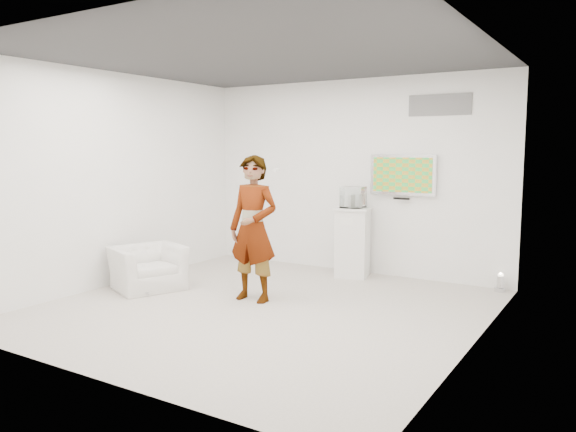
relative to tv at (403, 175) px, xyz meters
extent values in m
cube|color=beige|center=(-0.85, -2.45, -1.55)|extent=(5.00, 5.00, 0.01)
cube|color=#2F3032|center=(-0.85, -2.45, 1.45)|extent=(5.00, 5.00, 0.01)
cube|color=white|center=(-0.85, 0.05, -0.05)|extent=(5.00, 0.01, 3.00)
cube|color=white|center=(-0.85, -4.95, -0.05)|extent=(5.00, 0.01, 3.00)
cube|color=white|center=(-3.35, -2.45, -0.05)|extent=(0.01, 5.00, 3.00)
cube|color=white|center=(1.65, -2.45, -0.05)|extent=(0.01, 5.00, 3.00)
cube|color=silver|center=(0.00, 0.00, 0.00)|extent=(1.00, 0.08, 0.60)
cube|color=slate|center=(0.50, 0.04, 1.00)|extent=(0.90, 0.02, 0.30)
imported|color=silver|center=(-1.16, -2.21, -0.62)|extent=(0.69, 0.46, 1.85)
imported|color=silver|center=(-2.75, -2.49, -1.25)|extent=(1.10, 1.16, 0.60)
cube|color=white|center=(-0.66, -0.30, -1.02)|extent=(0.61, 0.61, 1.05)
cylinder|color=silver|center=(1.45, -0.09, -1.43)|extent=(0.18, 0.18, 0.25)
cube|color=white|center=(-0.66, -0.30, -0.34)|extent=(0.34, 0.34, 0.32)
cube|color=white|center=(-0.66, -0.30, -0.40)|extent=(0.06, 0.15, 0.20)
cube|color=white|center=(-0.91, -2.05, 0.12)|extent=(0.06, 0.13, 0.03)
camera|label=1|loc=(2.90, -7.96, 0.38)|focal=35.00mm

